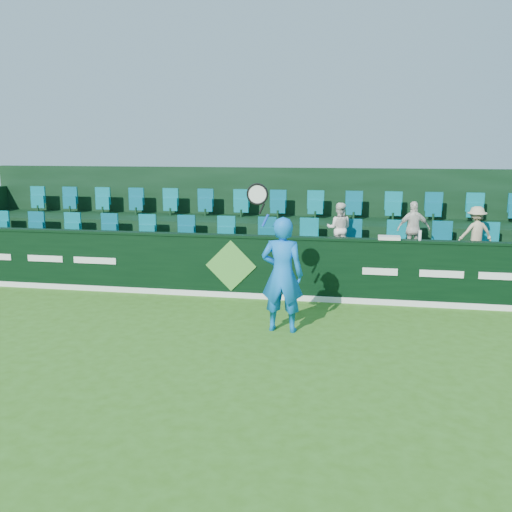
% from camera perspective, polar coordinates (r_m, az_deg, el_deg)
% --- Properties ---
extents(ground, '(60.00, 60.00, 0.00)m').
position_cam_1_polar(ground, '(8.72, -8.27, -10.82)').
color(ground, '#366A19').
rests_on(ground, ground).
extents(sponsor_hoarding, '(16.00, 0.25, 1.35)m').
position_cam_1_polar(sponsor_hoarding, '(12.22, -2.40, -0.99)').
color(sponsor_hoarding, black).
rests_on(sponsor_hoarding, ground).
extents(stand_tier_front, '(16.00, 2.00, 0.80)m').
position_cam_1_polar(stand_tier_front, '(13.33, -1.36, -1.16)').
color(stand_tier_front, black).
rests_on(stand_tier_front, ground).
extents(stand_tier_back, '(16.00, 1.80, 1.30)m').
position_cam_1_polar(stand_tier_back, '(15.11, 0.10, 1.28)').
color(stand_tier_back, black).
rests_on(stand_tier_back, ground).
extents(stand_rear, '(16.00, 4.10, 2.60)m').
position_cam_1_polar(stand_rear, '(15.46, 0.39, 3.63)').
color(stand_rear, black).
rests_on(stand_rear, ground).
extents(seat_row_front, '(13.50, 0.50, 0.60)m').
position_cam_1_polar(seat_row_front, '(13.58, -1.03, 2.08)').
color(seat_row_front, '#07717C').
rests_on(seat_row_front, stand_tier_front).
extents(seat_row_back, '(13.50, 0.50, 0.60)m').
position_cam_1_polar(seat_row_back, '(15.27, 0.30, 4.99)').
color(seat_row_back, '#07717C').
rests_on(seat_row_back, stand_tier_back).
extents(tennis_player, '(1.05, 0.51, 2.66)m').
position_cam_1_polar(tennis_player, '(9.91, 2.62, -1.81)').
color(tennis_player, blue).
rests_on(tennis_player, ground).
extents(spectator_left, '(0.58, 0.46, 1.16)m').
position_cam_1_polar(spectator_left, '(12.91, 8.30, 2.74)').
color(spectator_left, white).
rests_on(spectator_left, stand_tier_front).
extents(spectator_middle, '(0.76, 0.42, 1.22)m').
position_cam_1_polar(spectator_middle, '(12.95, 15.47, 2.61)').
color(spectator_middle, silver).
rests_on(spectator_middle, stand_tier_front).
extents(spectator_right, '(0.82, 0.60, 1.13)m').
position_cam_1_polar(spectator_right, '(13.14, 21.12, 2.19)').
color(spectator_right, '#C1B288').
rests_on(spectator_right, stand_tier_front).
extents(towel, '(0.44, 0.28, 0.07)m').
position_cam_1_polar(towel, '(11.81, 13.17, 1.79)').
color(towel, silver).
rests_on(towel, sponsor_hoarding).
extents(drinks_bottle, '(0.06, 0.06, 0.20)m').
position_cam_1_polar(drinks_bottle, '(11.85, 16.08, 2.00)').
color(drinks_bottle, white).
rests_on(drinks_bottle, sponsor_hoarding).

